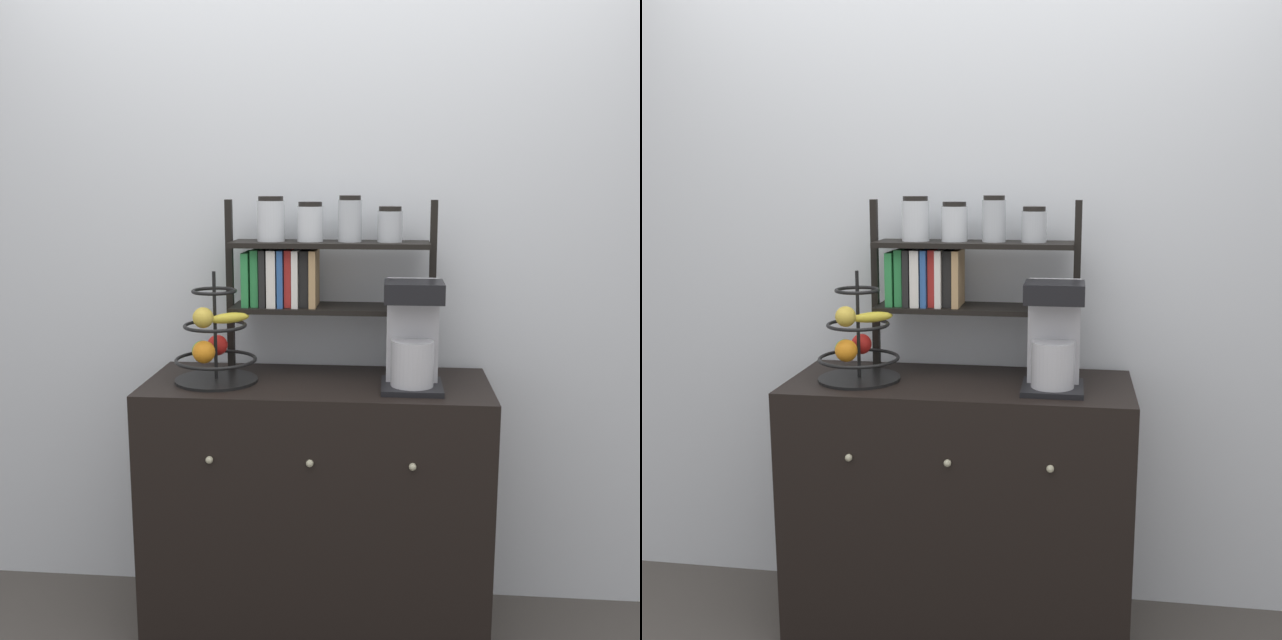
{
  "view_description": "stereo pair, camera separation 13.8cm",
  "coord_description": "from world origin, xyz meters",
  "views": [
    {
      "loc": [
        0.24,
        -2.23,
        1.58
      ],
      "look_at": [
        0.01,
        0.24,
        1.13
      ],
      "focal_mm": 42.0,
      "sensor_mm": 36.0,
      "label": 1
    },
    {
      "loc": [
        0.38,
        -2.21,
        1.58
      ],
      "look_at": [
        0.01,
        0.24,
        1.13
      ],
      "focal_mm": 42.0,
      "sensor_mm": 36.0,
      "label": 2
    }
  ],
  "objects": [
    {
      "name": "sideboard",
      "position": [
        0.0,
        0.24,
        0.46
      ],
      "size": [
        1.17,
        0.5,
        0.91
      ],
      "color": "black",
      "rests_on": "ground_plane"
    },
    {
      "name": "fruit_stand",
      "position": [
        -0.35,
        0.21,
        1.03
      ],
      "size": [
        0.28,
        0.28,
        0.38
      ],
      "color": "black",
      "rests_on": "sideboard"
    },
    {
      "name": "shelf_hutch",
      "position": [
        -0.04,
        0.37,
        1.31
      ],
      "size": [
        0.74,
        0.2,
        0.63
      ],
      "color": "black",
      "rests_on": "sideboard"
    },
    {
      "name": "wall_back",
      "position": [
        0.0,
        0.52,
        1.3
      ],
      "size": [
        7.0,
        0.05,
        2.6
      ],
      "primitive_type": "cube",
      "color": "silver",
      "rests_on": "ground_plane"
    },
    {
      "name": "coffee_maker",
      "position": [
        0.32,
        0.19,
        1.09
      ],
      "size": [
        0.2,
        0.21,
        0.36
      ],
      "color": "black",
      "rests_on": "sideboard"
    }
  ]
}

